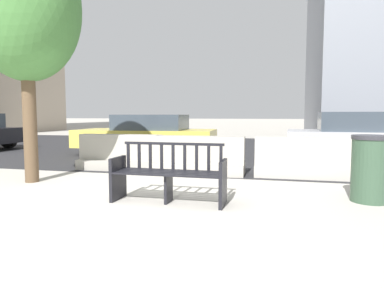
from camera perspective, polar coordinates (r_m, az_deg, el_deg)
ground_plane at (r=4.96m, az=-14.69°, el=-10.54°), size 200.00×200.00×0.00m
street_asphalt at (r=13.17m, az=3.48°, el=-0.76°), size 120.00×12.00×0.01m
street_bench at (r=5.15m, az=-3.86°, el=-5.30°), size 1.69×0.54×0.88m
jersey_barrier_centre at (r=7.55m, az=1.15°, el=-2.45°), size 2.01×0.72×0.84m
jersey_barrier_left at (r=8.32m, az=-11.82°, el=-1.86°), size 2.01×0.70×0.84m
jersey_barrier_right at (r=7.52m, az=18.07°, el=-2.72°), size 2.01×0.70×0.84m
street_tree at (r=7.55m, az=-26.04°, el=19.65°), size 2.04×2.04×4.70m
car_taxi_near at (r=11.26m, az=-7.42°, el=1.61°), size 4.53×2.13×1.31m
car_sedan_mid at (r=11.31m, az=25.87°, el=1.27°), size 4.19×2.11×1.39m
trash_bin at (r=5.79m, az=27.59°, el=-3.63°), size 0.56×0.56×1.00m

